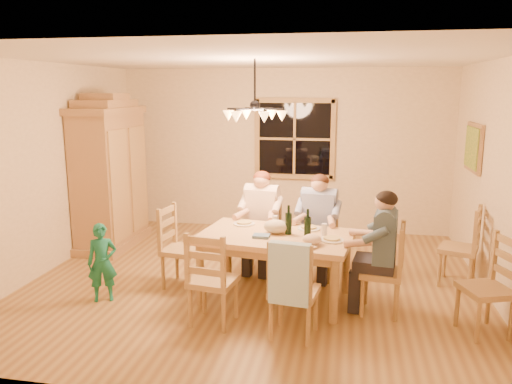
% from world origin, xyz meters
% --- Properties ---
extents(floor, '(5.50, 5.50, 0.00)m').
position_xyz_m(floor, '(0.00, 0.00, 0.00)').
color(floor, olive).
rests_on(floor, ground).
extents(ceiling, '(5.50, 5.00, 0.02)m').
position_xyz_m(ceiling, '(0.00, 0.00, 2.70)').
color(ceiling, white).
rests_on(ceiling, wall_back).
extents(wall_back, '(5.50, 0.02, 2.70)m').
position_xyz_m(wall_back, '(0.00, 2.50, 1.35)').
color(wall_back, beige).
rests_on(wall_back, floor).
extents(wall_left, '(0.02, 5.00, 2.70)m').
position_xyz_m(wall_left, '(-2.75, 0.00, 1.35)').
color(wall_left, beige).
rests_on(wall_left, floor).
extents(wall_right, '(0.02, 5.00, 2.70)m').
position_xyz_m(wall_right, '(2.75, 0.00, 1.35)').
color(wall_right, beige).
rests_on(wall_right, floor).
extents(window, '(1.30, 0.06, 1.30)m').
position_xyz_m(window, '(0.20, 2.47, 1.55)').
color(window, black).
rests_on(window, wall_back).
extents(painting, '(0.06, 0.78, 0.64)m').
position_xyz_m(painting, '(2.71, 1.20, 1.60)').
color(painting, olive).
rests_on(painting, wall_right).
extents(chandelier, '(0.77, 0.68, 0.71)m').
position_xyz_m(chandelier, '(-0.00, 0.00, 2.08)').
color(chandelier, black).
rests_on(chandelier, ceiling).
extents(armoire, '(0.66, 1.40, 2.30)m').
position_xyz_m(armoire, '(-2.42, 1.07, 1.06)').
color(armoire, olive).
rests_on(armoire, floor).
extents(dining_table, '(1.81, 1.25, 0.76)m').
position_xyz_m(dining_table, '(0.32, -0.46, 0.66)').
color(dining_table, tan).
rests_on(dining_table, floor).
extents(chair_far_left, '(0.49, 0.48, 0.99)m').
position_xyz_m(chair_far_left, '(0.01, 0.38, 0.30)').
color(chair_far_left, '#A27F47').
rests_on(chair_far_left, floor).
extents(chair_far_right, '(0.49, 0.48, 0.99)m').
position_xyz_m(chair_far_right, '(0.76, 0.28, 0.30)').
color(chair_far_right, '#A27F47').
rests_on(chair_far_right, floor).
extents(chair_near_left, '(0.49, 0.48, 0.99)m').
position_xyz_m(chair_near_left, '(-0.20, -1.20, 0.30)').
color(chair_near_left, '#A27F47').
rests_on(chair_near_left, floor).
extents(chair_near_right, '(0.49, 0.48, 0.99)m').
position_xyz_m(chair_near_right, '(0.64, -1.31, 0.30)').
color(chair_near_right, '#A27F47').
rests_on(chair_near_right, floor).
extents(chair_end_left, '(0.48, 0.49, 0.99)m').
position_xyz_m(chair_end_left, '(-0.84, -0.30, 0.30)').
color(chair_end_left, '#A27F47').
rests_on(chair_end_left, floor).
extents(chair_end_right, '(0.48, 0.49, 0.99)m').
position_xyz_m(chair_end_right, '(1.49, -0.62, 0.30)').
color(chair_end_right, '#A27F47').
rests_on(chair_end_right, floor).
extents(adult_woman, '(0.43, 0.47, 0.87)m').
position_xyz_m(adult_woman, '(0.01, 0.38, 0.84)').
color(adult_woman, beige).
rests_on(adult_woman, floor).
extents(adult_plaid_man, '(0.43, 0.47, 0.87)m').
position_xyz_m(adult_plaid_man, '(0.76, 0.28, 0.84)').
color(adult_plaid_man, '#384F9C').
rests_on(adult_plaid_man, floor).
extents(adult_slate_man, '(0.47, 0.43, 0.87)m').
position_xyz_m(adult_slate_man, '(1.49, -0.62, 0.84)').
color(adult_slate_man, '#415769').
rests_on(adult_slate_man, floor).
extents(towel, '(0.39, 0.15, 0.58)m').
position_xyz_m(towel, '(0.61, -1.50, 0.70)').
color(towel, '#A3CCDC').
rests_on(towel, chair_near_right).
extents(wine_bottle_a, '(0.08, 0.08, 0.33)m').
position_xyz_m(wine_bottle_a, '(0.46, -0.42, 0.93)').
color(wine_bottle_a, black).
rests_on(wine_bottle_a, dining_table).
extents(wine_bottle_b, '(0.08, 0.08, 0.33)m').
position_xyz_m(wine_bottle_b, '(0.69, -0.56, 0.93)').
color(wine_bottle_b, black).
rests_on(wine_bottle_b, dining_table).
extents(plate_woman, '(0.26, 0.26, 0.02)m').
position_xyz_m(plate_woman, '(-0.11, -0.12, 0.77)').
color(plate_woman, white).
rests_on(plate_woman, dining_table).
extents(plate_plaid, '(0.26, 0.26, 0.02)m').
position_xyz_m(plate_plaid, '(0.67, -0.19, 0.77)').
color(plate_plaid, white).
rests_on(plate_plaid, dining_table).
extents(plate_slate, '(0.26, 0.26, 0.02)m').
position_xyz_m(plate_slate, '(0.95, -0.59, 0.77)').
color(plate_slate, white).
rests_on(plate_slate, dining_table).
extents(wine_glass_a, '(0.06, 0.06, 0.14)m').
position_xyz_m(wine_glass_a, '(0.27, -0.17, 0.83)').
color(wine_glass_a, silver).
rests_on(wine_glass_a, dining_table).
extents(wine_glass_b, '(0.06, 0.06, 0.14)m').
position_xyz_m(wine_glass_b, '(0.86, -0.42, 0.83)').
color(wine_glass_b, silver).
rests_on(wine_glass_b, dining_table).
extents(cap, '(0.20, 0.20, 0.11)m').
position_xyz_m(cap, '(0.75, -0.76, 0.82)').
color(cap, tan).
rests_on(cap, dining_table).
extents(napkin, '(0.20, 0.16, 0.03)m').
position_xyz_m(napkin, '(0.19, -0.61, 0.78)').
color(napkin, slate).
rests_on(napkin, dining_table).
extents(cloth_bundle, '(0.28, 0.22, 0.15)m').
position_xyz_m(cloth_bundle, '(0.32, -0.41, 0.84)').
color(cloth_bundle, '#BDB089').
rests_on(cloth_bundle, dining_table).
extents(child, '(0.39, 0.33, 0.89)m').
position_xyz_m(child, '(-1.58, -0.88, 0.45)').
color(child, '#197459').
rests_on(child, floor).
extents(chair_spare_front, '(0.54, 0.56, 0.99)m').
position_xyz_m(chair_spare_front, '(2.45, -0.92, 0.30)').
color(chair_spare_front, '#A27F47').
rests_on(chair_spare_front, floor).
extents(chair_spare_back, '(0.54, 0.55, 0.99)m').
position_xyz_m(chair_spare_back, '(2.45, 0.36, 0.30)').
color(chair_spare_back, '#A27F47').
rests_on(chair_spare_back, floor).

